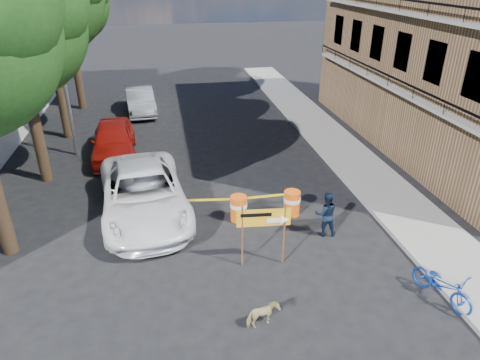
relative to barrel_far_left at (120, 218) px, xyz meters
name	(u,v)px	position (x,y,z in m)	size (l,w,h in m)	color
ground	(242,267)	(3.55, -2.57, -0.47)	(120.00, 120.00, 0.00)	black
sidewalk_east	(357,164)	(9.75, 3.43, -0.40)	(2.40, 40.00, 0.15)	gray
apartment_building	(479,13)	(15.55, 5.43, 5.53)	(8.00, 16.00, 12.00)	#956F4C
tree_mid_a	(15,24)	(-3.18, 4.43, 5.53)	(5.25, 5.00, 8.68)	#332316
streetlamp	(61,58)	(-2.38, 6.93, 3.90)	(1.25, 0.18, 8.00)	gray
barrel_far_left	(120,218)	(0.00, 0.00, 0.00)	(0.58, 0.58, 0.90)	orange
barrel_mid_left	(176,210)	(1.79, 0.22, 0.00)	(0.58, 0.58, 0.90)	orange
barrel_mid_right	(239,208)	(3.90, -0.02, 0.00)	(0.58, 0.58, 0.90)	orange
barrel_far_right	(292,203)	(5.77, 0.01, 0.00)	(0.58, 0.58, 0.90)	orange
detour_sign	(271,222)	(4.36, -2.55, 0.96)	(1.51, 0.31, 1.95)	#592D19
pedestrian	(326,214)	(6.47, -1.37, 0.29)	(0.74, 0.57, 1.52)	black
bicycle	(446,272)	(8.35, -4.81, 0.42)	(0.62, 0.94, 1.79)	#1544B1
dog	(263,315)	(3.62, -4.89, -0.14)	(0.36, 0.79, 0.67)	tan
suv_white	(144,193)	(0.75, 0.93, 0.37)	(2.78, 6.03, 1.67)	white
sedan_red	(114,140)	(-0.69, 6.38, 0.32)	(1.87, 4.65, 1.59)	#A3150D
sedan_silver	(140,101)	(0.30, 12.94, 0.25)	(1.54, 4.40, 1.45)	#A1A3A8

